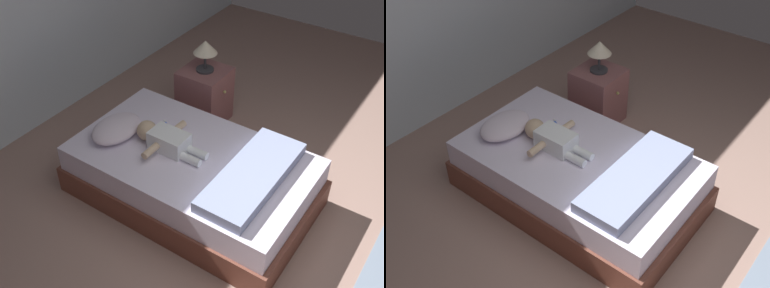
# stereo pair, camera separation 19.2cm
# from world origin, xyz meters

# --- Properties ---
(ground_plane) EXTENTS (8.00, 8.00, 0.00)m
(ground_plane) POSITION_xyz_m (0.00, 0.00, 0.00)
(ground_plane) COLOR gray
(bed) EXTENTS (1.13, 1.93, 0.46)m
(bed) POSITION_xyz_m (0.28, 1.11, 0.22)
(bed) COLOR brown
(bed) RESTS_ON ground_plane
(pillow) EXTENTS (0.47, 0.33, 0.13)m
(pillow) POSITION_xyz_m (0.14, 1.75, 0.52)
(pillow) COLOR silver
(pillow) RESTS_ON bed
(baby) EXTENTS (0.52, 0.62, 0.16)m
(baby) POSITION_xyz_m (0.23, 1.34, 0.53)
(baby) COLOR white
(baby) RESTS_ON bed
(toothbrush) EXTENTS (0.07, 0.12, 0.02)m
(toothbrush) POSITION_xyz_m (0.47, 1.49, 0.47)
(toothbrush) COLOR blue
(toothbrush) RESTS_ON bed
(nightstand) EXTENTS (0.42, 0.45, 0.57)m
(nightstand) POSITION_xyz_m (1.26, 1.63, 0.28)
(nightstand) COLOR #845252
(nightstand) RESTS_ON ground_plane
(lamp) EXTENTS (0.23, 0.23, 0.31)m
(lamp) POSITION_xyz_m (1.26, 1.63, 0.79)
(lamp) COLOR #333338
(lamp) RESTS_ON nightstand
(blanket) EXTENTS (1.02, 0.38, 0.09)m
(blanket) POSITION_xyz_m (0.28, 0.58, 0.50)
(blanket) COLOR #909CC2
(blanket) RESTS_ON bed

